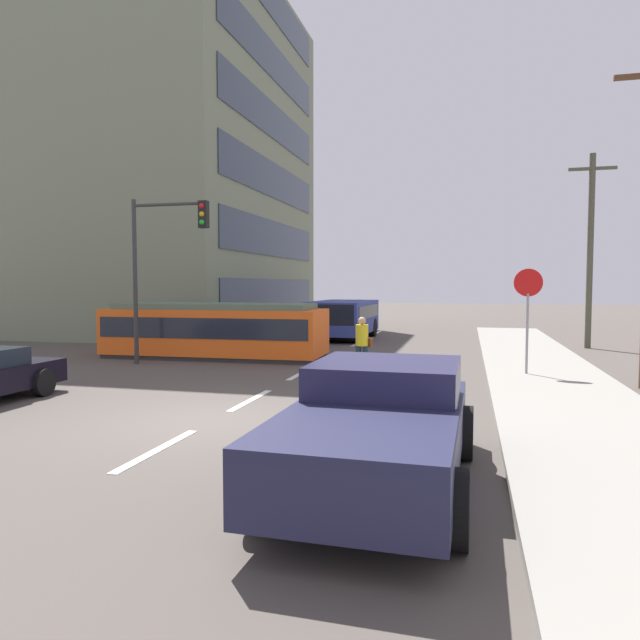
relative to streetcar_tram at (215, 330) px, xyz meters
name	(u,v)px	position (x,y,z in m)	size (l,w,h in m)	color
ground_plane	(332,357)	(3.99, 1.19, -0.99)	(120.00, 120.00, 0.00)	#4F4741
sidewalk_curb_right	(551,381)	(10.79, -2.81, -0.92)	(3.20, 36.00, 0.14)	gray
lane_stripe_0	(157,450)	(3.99, -10.81, -0.99)	(0.16, 2.40, 0.01)	silver
lane_stripe_1	(251,400)	(3.99, -6.81, -0.99)	(0.16, 2.40, 0.01)	silver
lane_stripe_2	(301,373)	(3.99, -2.81, -0.99)	(0.16, 2.40, 0.01)	silver
lane_stripe_3	(357,343)	(3.99, 6.00, -0.99)	(0.16, 2.40, 0.01)	silver
lane_stripe_4	(378,332)	(3.99, 12.00, -0.99)	(0.16, 2.40, 0.01)	silver
corner_building	(148,164)	(-9.54, 11.73, 8.61)	(15.50, 17.17, 19.20)	gray
streetcar_tram	(215,330)	(0.00, 0.00, 0.00)	(7.81, 2.73, 1.93)	orange
city_bus	(343,317)	(2.92, 7.97, 0.04)	(2.65, 5.37, 1.80)	#313E8E
pedestrian_crossing	(362,342)	(5.77, -2.69, -0.05)	(0.50, 0.36, 1.67)	#203140
pickup_truck_parked	(380,425)	(7.59, -11.54, -0.20)	(2.36, 5.04, 1.55)	#1F203C
parked_sedan_mid	(225,331)	(-1.37, 3.96, -0.37)	(2.06, 4.53, 1.19)	silver
parked_sedan_far	(273,322)	(-1.10, 9.49, -0.37)	(2.10, 4.13, 1.19)	black
stop_sign	(528,299)	(10.25, -2.09, 1.20)	(0.76, 0.07, 2.88)	gray
traffic_light_mast	(162,250)	(-0.78, -2.17, 2.70)	(2.65, 0.33, 5.31)	#333333
utility_pole_mid	(590,247)	(13.41, 6.53, 3.09)	(1.80, 0.24, 7.81)	#4D4D3C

